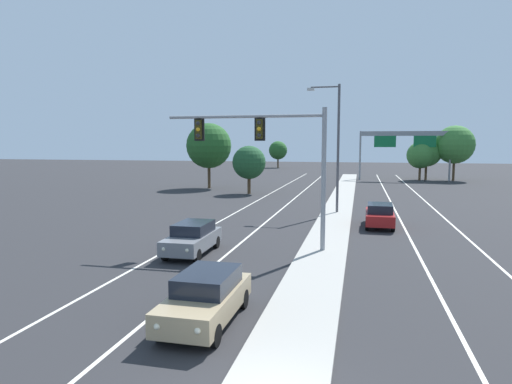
{
  "coord_description": "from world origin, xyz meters",
  "views": [
    {
      "loc": [
        1.73,
        -8.31,
        5.54
      ],
      "look_at": [
        -3.2,
        12.84,
        3.2
      ],
      "focal_mm": 31.35,
      "sensor_mm": 36.0,
      "label": 1
    }
  ],
  "objects_px": {
    "tree_far_right_a": "(420,155)",
    "tree_far_left_c": "(209,146)",
    "car_oncoming_grey": "(193,238)",
    "tree_far_left_a": "(249,163)",
    "car_oncoming_tan": "(206,297)",
    "tree_far_right_c": "(427,152)",
    "street_lamp_median": "(335,141)",
    "highway_sign_gantry": "(405,140)",
    "overhead_signal_mast": "(272,148)",
    "tree_far_left_b": "(278,150)",
    "tree_far_right_b": "(455,145)",
    "car_receding_red": "(380,215)"
  },
  "relations": [
    {
      "from": "car_receding_red",
      "to": "tree_far_left_b",
      "type": "distance_m",
      "value": 75.11
    },
    {
      "from": "overhead_signal_mast",
      "to": "street_lamp_median",
      "type": "distance_m",
      "value": 13.36
    },
    {
      "from": "highway_sign_gantry",
      "to": "tree_far_left_a",
      "type": "relative_size",
      "value": 2.48
    },
    {
      "from": "car_oncoming_tan",
      "to": "tree_far_left_a",
      "type": "height_order",
      "value": "tree_far_left_a"
    },
    {
      "from": "car_oncoming_grey",
      "to": "tree_far_left_a",
      "type": "height_order",
      "value": "tree_far_left_a"
    },
    {
      "from": "tree_far_left_b",
      "to": "overhead_signal_mast",
      "type": "bearing_deg",
      "value": -79.92
    },
    {
      "from": "street_lamp_median",
      "to": "tree_far_right_b",
      "type": "xyz_separation_m",
      "value": [
        15.74,
        36.83,
        -0.37
      ]
    },
    {
      "from": "tree_far_right_a",
      "to": "tree_far_left_a",
      "type": "bearing_deg",
      "value": -131.12
    },
    {
      "from": "car_oncoming_tan",
      "to": "overhead_signal_mast",
      "type": "bearing_deg",
      "value": 89.26
    },
    {
      "from": "car_oncoming_grey",
      "to": "car_oncoming_tan",
      "type": "bearing_deg",
      "value": -66.12
    },
    {
      "from": "tree_far_left_c",
      "to": "car_oncoming_grey",
      "type": "bearing_deg",
      "value": -72.34
    },
    {
      "from": "street_lamp_median",
      "to": "tree_far_right_c",
      "type": "height_order",
      "value": "street_lamp_median"
    },
    {
      "from": "street_lamp_median",
      "to": "tree_far_left_c",
      "type": "height_order",
      "value": "street_lamp_median"
    },
    {
      "from": "overhead_signal_mast",
      "to": "highway_sign_gantry",
      "type": "height_order",
      "value": "highway_sign_gantry"
    },
    {
      "from": "tree_far_left_b",
      "to": "tree_far_left_c",
      "type": "distance_m",
      "value": 49.9
    },
    {
      "from": "street_lamp_median",
      "to": "tree_far_right_c",
      "type": "bearing_deg",
      "value": 72.39
    },
    {
      "from": "car_oncoming_grey",
      "to": "tree_far_left_a",
      "type": "distance_m",
      "value": 27.51
    },
    {
      "from": "tree_far_left_b",
      "to": "tree_far_left_c",
      "type": "relative_size",
      "value": 0.76
    },
    {
      "from": "tree_far_right_a",
      "to": "tree_far_left_c",
      "type": "bearing_deg",
      "value": -145.33
    },
    {
      "from": "car_oncoming_tan",
      "to": "tree_far_right_a",
      "type": "distance_m",
      "value": 60.81
    },
    {
      "from": "tree_far_right_c",
      "to": "highway_sign_gantry",
      "type": "bearing_deg",
      "value": -149.78
    },
    {
      "from": "street_lamp_median",
      "to": "car_oncoming_tan",
      "type": "xyz_separation_m",
      "value": [
        -2.63,
        -22.95,
        -4.97
      ]
    },
    {
      "from": "street_lamp_median",
      "to": "tree_far_left_c",
      "type": "bearing_deg",
      "value": 133.48
    },
    {
      "from": "street_lamp_median",
      "to": "highway_sign_gantry",
      "type": "bearing_deg",
      "value": 76.63
    },
    {
      "from": "car_receding_red",
      "to": "tree_far_left_b",
      "type": "bearing_deg",
      "value": 105.52
    },
    {
      "from": "street_lamp_median",
      "to": "tree_far_left_c",
      "type": "relative_size",
      "value": 1.23
    },
    {
      "from": "highway_sign_gantry",
      "to": "tree_far_left_b",
      "type": "bearing_deg",
      "value": 128.28
    },
    {
      "from": "overhead_signal_mast",
      "to": "tree_far_left_b",
      "type": "relative_size",
      "value": 1.35
    },
    {
      "from": "overhead_signal_mast",
      "to": "car_receding_red",
      "type": "relative_size",
      "value": 1.86
    },
    {
      "from": "overhead_signal_mast",
      "to": "tree_far_left_a",
      "type": "bearing_deg",
      "value": 106.54
    },
    {
      "from": "street_lamp_median",
      "to": "tree_far_right_a",
      "type": "height_order",
      "value": "street_lamp_median"
    },
    {
      "from": "street_lamp_median",
      "to": "tree_far_right_b",
      "type": "bearing_deg",
      "value": 66.86
    },
    {
      "from": "tree_far_left_a",
      "to": "car_receding_red",
      "type": "bearing_deg",
      "value": -52.46
    },
    {
      "from": "tree_far_right_c",
      "to": "tree_far_left_a",
      "type": "relative_size",
      "value": 1.24
    },
    {
      "from": "car_receding_red",
      "to": "street_lamp_median",
      "type": "bearing_deg",
      "value": 123.16
    },
    {
      "from": "tree_far_right_c",
      "to": "tree_far_left_b",
      "type": "distance_m",
      "value": 41.41
    },
    {
      "from": "car_oncoming_tan",
      "to": "car_oncoming_grey",
      "type": "xyz_separation_m",
      "value": [
        -3.62,
        8.17,
        0.0
      ]
    },
    {
      "from": "overhead_signal_mast",
      "to": "street_lamp_median",
      "type": "height_order",
      "value": "street_lamp_median"
    },
    {
      "from": "car_receding_red",
      "to": "tree_far_right_a",
      "type": "relative_size",
      "value": 0.77
    },
    {
      "from": "tree_far_right_c",
      "to": "tree_far_right_b",
      "type": "bearing_deg",
      "value": -7.8
    },
    {
      "from": "tree_far_right_c",
      "to": "tree_far_left_c",
      "type": "height_order",
      "value": "tree_far_left_c"
    },
    {
      "from": "highway_sign_gantry",
      "to": "tree_far_right_a",
      "type": "distance_m",
      "value": 3.5
    },
    {
      "from": "tree_far_left_a",
      "to": "highway_sign_gantry",
      "type": "bearing_deg",
      "value": 51.25
    },
    {
      "from": "highway_sign_gantry",
      "to": "tree_far_right_b",
      "type": "xyz_separation_m",
      "value": [
        7.34,
        1.48,
        -0.74
      ]
    },
    {
      "from": "car_receding_red",
      "to": "tree_far_left_c",
      "type": "bearing_deg",
      "value": 131.41
    },
    {
      "from": "street_lamp_median",
      "to": "tree_far_left_a",
      "type": "bearing_deg",
      "value": 129.19
    },
    {
      "from": "car_oncoming_grey",
      "to": "tree_far_right_b",
      "type": "bearing_deg",
      "value": 66.92
    },
    {
      "from": "highway_sign_gantry",
      "to": "tree_far_right_a",
      "type": "height_order",
      "value": "highway_sign_gantry"
    },
    {
      "from": "overhead_signal_mast",
      "to": "tree_far_right_a",
      "type": "xyz_separation_m",
      "value": [
        13.34,
        49.39,
        -1.53
      ]
    },
    {
      "from": "tree_far_right_c",
      "to": "tree_far_left_c",
      "type": "relative_size",
      "value": 0.82
    }
  ]
}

